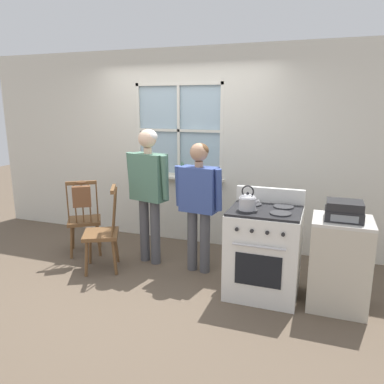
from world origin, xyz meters
name	(u,v)px	position (x,y,z in m)	size (l,w,h in m)	color
ground_plane	(144,280)	(0.00, 0.00, 0.00)	(16.00, 16.00, 0.00)	brown
wall_back	(187,150)	(0.01, 1.40, 1.33)	(6.40, 0.16, 2.70)	silver
chair_by_window	(84,221)	(-1.10, 0.47, 0.45)	(0.57, 0.57, 1.02)	brown
chair_near_wall	(103,233)	(-0.59, 0.11, 0.45)	(0.55, 0.56, 1.02)	brown
person_elderly_left	(149,182)	(-0.16, 0.50, 1.03)	(0.61, 0.31, 1.67)	#4C4C51
person_teen_center	(199,195)	(0.50, 0.46, 0.94)	(0.59, 0.25, 1.53)	#4C4C51
stove	(264,251)	(1.31, 0.16, 0.47)	(0.72, 0.68, 1.08)	white
kettle	(247,201)	(1.15, 0.03, 1.02)	(0.21, 0.17, 0.25)	#B7B7BC
potted_plant	(182,172)	(-0.03, 1.31, 1.03)	(0.12, 0.12, 0.24)	beige
handbag	(82,196)	(-0.97, 0.27, 0.85)	(0.25, 0.25, 0.31)	brown
side_counter	(339,263)	(2.05, 0.15, 0.45)	(0.55, 0.50, 0.90)	beige
stereo	(344,211)	(2.05, 0.13, 0.99)	(0.34, 0.29, 0.18)	#232326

